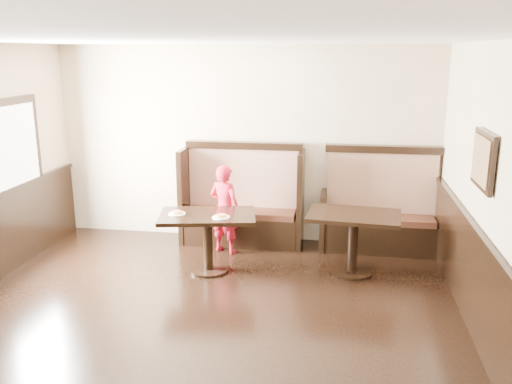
% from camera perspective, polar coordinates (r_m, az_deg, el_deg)
% --- Properties ---
extents(ground, '(7.00, 7.00, 0.00)m').
position_cam_1_polar(ground, '(5.10, -8.40, -17.55)').
color(ground, black).
rests_on(ground, ground).
extents(room_shell, '(7.00, 7.00, 7.00)m').
position_cam_1_polar(room_shell, '(5.11, -10.97, -9.09)').
color(room_shell, beige).
rests_on(room_shell, ground).
extents(booth_main, '(1.75, 0.72, 1.45)m').
position_cam_1_polar(booth_main, '(7.83, -1.42, -1.54)').
color(booth_main, black).
rests_on(booth_main, ground).
extents(booth_neighbor, '(1.65, 0.72, 1.45)m').
position_cam_1_polar(booth_neighbor, '(7.74, 12.93, -2.46)').
color(booth_neighbor, black).
rests_on(booth_neighbor, ground).
extents(table_main, '(1.29, 0.94, 0.75)m').
position_cam_1_polar(table_main, '(6.78, -5.11, -3.75)').
color(table_main, black).
rests_on(table_main, ground).
extents(table_neighbor, '(1.19, 0.84, 0.78)m').
position_cam_1_polar(table_neighbor, '(6.79, 10.21, -3.84)').
color(table_neighbor, black).
rests_on(table_neighbor, ground).
extents(child, '(0.52, 0.43, 1.23)m').
position_cam_1_polar(child, '(7.40, -3.32, -1.80)').
color(child, '#B51327').
rests_on(child, ground).
extents(pizza_plate_left, '(0.21, 0.21, 0.04)m').
position_cam_1_polar(pizza_plate_left, '(6.76, -8.32, -2.21)').
color(pizza_plate_left, white).
rests_on(pizza_plate_left, table_main).
extents(pizza_plate_right, '(0.22, 0.22, 0.04)m').
position_cam_1_polar(pizza_plate_right, '(6.56, -3.70, -2.60)').
color(pizza_plate_right, white).
rests_on(pizza_plate_right, table_main).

